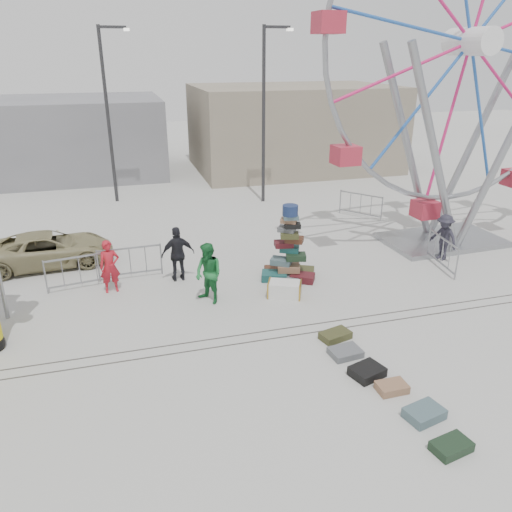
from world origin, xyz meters
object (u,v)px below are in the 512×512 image
object	(u,v)px
barricade_dummy_c	(130,263)
pedestrian_black	(178,254)
barricade_dummy_b	(80,272)
parked_suv	(49,249)
barricade_wheel_back	(360,205)
pedestrian_grey	(444,237)
suitcase_tower	(289,258)
pedestrian_red	(110,267)
pedestrian_green	(209,274)
ferris_wheel	(467,71)
barricade_wheel_front	(442,253)
lamp_post_left	(109,108)
lamp_post_right	(266,108)
steamer_trunk	(285,289)

from	to	relation	value
barricade_dummy_c	pedestrian_black	bearing A→B (deg)	-22.67
barricade_dummy_b	parked_suv	bearing A→B (deg)	107.50
barricade_dummy_b	barricade_wheel_back	xyz separation A→B (m)	(11.74, 4.23, 0.00)
pedestrian_grey	suitcase_tower	bearing A→B (deg)	-106.69
pedestrian_red	pedestrian_green	size ratio (longest dim) A/B	0.91
barricade_dummy_b	ferris_wheel	bearing A→B (deg)	-6.98
barricade_wheel_front	pedestrian_red	size ratio (longest dim) A/B	1.20
ferris_wheel	pedestrian_grey	size ratio (longest dim) A/B	7.67
pedestrian_black	lamp_post_left	bearing A→B (deg)	-84.08
lamp_post_left	barricade_dummy_b	size ratio (longest dim) A/B	4.00
lamp_post_right	barricade_dummy_c	xyz separation A→B (m)	(-6.85, -7.56, -3.93)
lamp_post_right	pedestrian_grey	bearing A→B (deg)	-66.39
pedestrian_red	pedestrian_black	size ratio (longest dim) A/B	0.92
barricade_wheel_front	parked_suv	size ratio (longest dim) A/B	0.47
ferris_wheel	parked_suv	distance (m)	15.63
barricade_dummy_c	parked_suv	size ratio (longest dim) A/B	0.47
pedestrian_green	lamp_post_right	bearing A→B (deg)	122.14
suitcase_tower	pedestrian_red	size ratio (longest dim) A/B	1.50
barricade_dummy_c	barricade_wheel_back	distance (m)	10.92
steamer_trunk	pedestrian_green	world-z (taller)	pedestrian_green
steamer_trunk	barricade_dummy_c	xyz separation A→B (m)	(-4.41, 2.61, 0.32)
pedestrian_grey	parked_suv	size ratio (longest dim) A/B	0.39
ferris_wheel	barricade_dummy_c	distance (m)	13.12
barricade_dummy_b	barricade_dummy_c	size ratio (longest dim) A/B	1.00
barricade_dummy_b	pedestrian_red	size ratio (longest dim) A/B	1.20
lamp_post_left	pedestrian_grey	bearing A→B (deg)	-45.06
steamer_trunk	ferris_wheel	bearing A→B (deg)	44.93
barricade_wheel_back	parked_suv	xyz separation A→B (m)	(-12.84, -2.01, 0.04)
lamp_post_right	pedestrian_red	world-z (taller)	lamp_post_right
lamp_post_right	lamp_post_left	world-z (taller)	same
barricade_wheel_front	pedestrian_red	world-z (taller)	pedestrian_red
barricade_dummy_c	barricade_wheel_front	world-z (taller)	same
barricade_dummy_c	pedestrian_red	bearing A→B (deg)	-128.66
ferris_wheel	suitcase_tower	bearing A→B (deg)	-169.84
pedestrian_green	parked_suv	distance (m)	6.40
pedestrian_red	pedestrian_grey	bearing A→B (deg)	-9.41
ferris_wheel	pedestrian_green	size ratio (longest dim) A/B	6.98
ferris_wheel	pedestrian_green	xyz separation A→B (m)	(-9.66, -2.48, -5.36)
lamp_post_right	barricade_wheel_front	xyz separation A→B (m)	(3.41, -9.59, -3.93)
steamer_trunk	barricade_wheel_back	size ratio (longest dim) A/B	0.50
parked_suv	barricade_dummy_b	bearing A→B (deg)	-157.97
pedestrian_red	barricade_wheel_back	bearing A→B (deg)	16.86
steamer_trunk	pedestrian_grey	world-z (taller)	pedestrian_grey
barricade_wheel_back	pedestrian_grey	bearing A→B (deg)	-32.52
barricade_wheel_front	pedestrian_grey	size ratio (longest dim) A/B	1.20
barricade_wheel_back	barricade_dummy_b	bearing A→B (deg)	-108.69
steamer_trunk	pedestrian_red	bearing A→B (deg)	-174.91
barricade_wheel_back	lamp_post_left	bearing A→B (deg)	-157.20
ferris_wheel	pedestrian_grey	world-z (taller)	ferris_wheel
barricade_wheel_back	pedestrian_grey	world-z (taller)	pedestrian_grey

